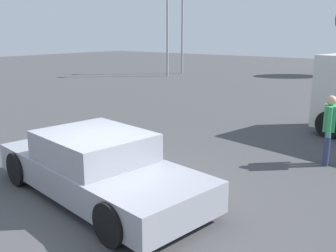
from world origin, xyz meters
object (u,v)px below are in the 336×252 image
Objects in this scene: light_post_near at (182,11)px; light_post_mid at (167,14)px; pedestrian at (329,124)px; sedan_foreground at (98,167)px.

light_post_near reaches higher than light_post_mid.
pedestrian is 19.78m from light_post_near.
pedestrian is 0.27× the size of light_post_mid.
pedestrian is at bearing -40.78° from light_post_mid.
sedan_foreground is 19.64m from light_post_mid.
pedestrian is at bearing -44.72° from light_post_near.
light_post_mid is (0.22, -1.95, -0.27)m from light_post_near.
light_post_near is 1.98m from light_post_mid.
light_post_mid reaches higher than sedan_foreground.
pedestrian is (2.73, 4.20, 0.38)m from sedan_foreground.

